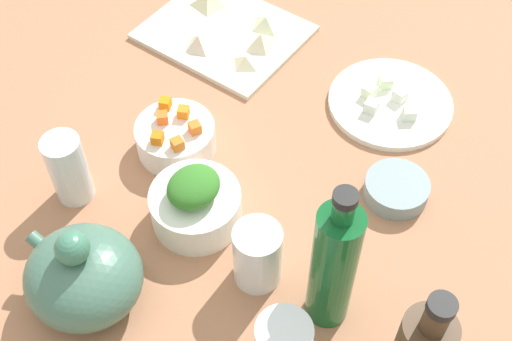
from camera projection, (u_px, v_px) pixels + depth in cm
name	position (u px, v px, depth cm)	size (l,w,h in cm)	color
tabletop	(256.00, 195.00, 110.35)	(190.00, 190.00, 3.00)	#AE7453
cutting_board	(224.00, 32.00, 132.47)	(29.21, 24.13, 1.00)	silver
plate_tofu	(390.00, 103.00, 120.41)	(22.16, 22.16, 1.20)	white
bowl_greens	(196.00, 207.00, 103.20)	(14.05, 14.05, 6.25)	white
bowl_carrots	(177.00, 137.00, 112.66)	(13.31, 13.31, 5.33)	white
bowl_small_side	(396.00, 189.00, 107.25)	(10.32, 10.32, 3.19)	gray
teapot	(83.00, 276.00, 92.73)	(18.18, 16.07, 15.38)	#46705D
bottle_1	(333.00, 266.00, 86.61)	(6.08, 6.08, 27.53)	#145C2A
drinking_glass_0	(257.00, 255.00, 95.19)	(7.05, 7.05, 10.89)	white
drinking_glass_1	(68.00, 169.00, 103.81)	(6.01, 6.01, 12.58)	white
carrot_cube_0	(183.00, 112.00, 111.33)	(1.80, 1.80, 1.80)	orange
carrot_cube_1	(157.00, 138.00, 107.79)	(1.80, 1.80, 1.80)	orange
carrot_cube_2	(162.00, 118.00, 110.51)	(1.80, 1.80, 1.80)	orange
carrot_cube_3	(195.00, 128.00, 109.18)	(1.80, 1.80, 1.80)	orange
carrot_cube_4	(177.00, 144.00, 107.03)	(1.80, 1.80, 1.80)	orange
carrot_cube_5	(165.00, 103.00, 112.55)	(1.80, 1.80, 1.80)	orange
chopped_greens_mound	(193.00, 187.00, 99.11)	(8.53, 7.46, 4.16)	#347727
tofu_cube_0	(385.00, 82.00, 121.35)	(2.20, 2.20, 2.20)	#E4F4C9
tofu_cube_1	(371.00, 106.00, 117.55)	(2.20, 2.20, 2.20)	white
tofu_cube_2	(400.00, 95.00, 119.25)	(2.20, 2.20, 2.20)	white
tofu_cube_3	(409.00, 113.00, 116.48)	(2.20, 2.20, 2.20)	white
tofu_cube_4	(369.00, 91.00, 119.81)	(2.20, 2.20, 2.20)	white
dumpling_0	(198.00, 42.00, 127.80)	(4.56, 4.15, 2.95)	beige
dumpling_1	(245.00, 61.00, 125.16)	(4.13, 3.98, 2.11)	beige
dumpling_3	(266.00, 22.00, 131.78)	(5.12, 4.58, 2.47)	beige
dumpling_4	(261.00, 41.00, 127.80)	(4.49, 3.85, 3.18)	beige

